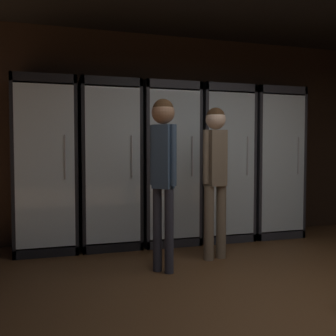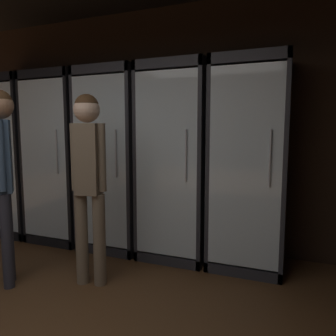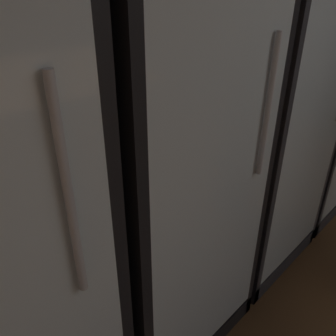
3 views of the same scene
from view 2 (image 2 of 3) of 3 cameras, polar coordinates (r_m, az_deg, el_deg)
wall_back at (r=3.85m, az=-0.75°, el=7.02°), size 6.00×0.06×2.80m
cooler_far_left at (r=4.76m, az=-25.38°, el=1.66°), size 0.73×0.67×2.08m
cooler_left at (r=4.23m, az=-18.21°, el=1.42°), size 0.73×0.67×2.08m
cooler_center at (r=3.79m, az=-9.23°, el=1.07°), size 0.73×0.67×2.08m
cooler_right at (r=3.47m, az=1.78°, el=0.76°), size 0.73×0.67×2.08m
cooler_far_right at (r=3.29m, az=14.46°, el=0.11°), size 0.73×0.67×2.08m
shopper_near at (r=2.84m, az=-14.14°, el=-0.28°), size 0.31×0.22×1.69m
shopper_far at (r=3.09m, az=-27.66°, el=1.59°), size 0.23×0.23×1.73m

